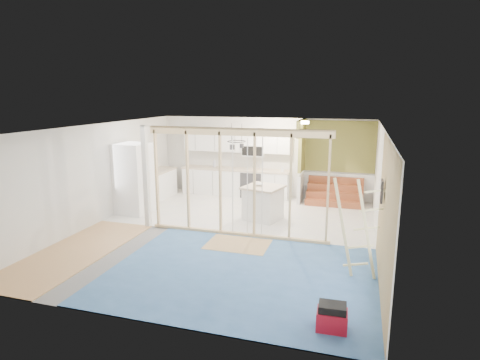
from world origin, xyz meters
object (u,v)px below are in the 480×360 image
(toolbox, at_px, (332,318))
(ladder, at_px, (358,229))
(fridge, at_px, (134,179))
(island, at_px, (263,203))

(toolbox, height_order, ladder, ladder)
(fridge, height_order, toolbox, fridge)
(fridge, distance_m, ladder, 6.58)
(island, xyz_separation_m, toolbox, (2.17, -4.80, -0.27))
(toolbox, bearing_deg, island, 112.25)
(fridge, bearing_deg, ladder, -18.37)
(fridge, xyz_separation_m, ladder, (6.11, -2.46, -0.06))
(fridge, bearing_deg, toolbox, -33.11)
(ladder, bearing_deg, fridge, 158.43)
(island, relative_size, ladder, 0.62)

